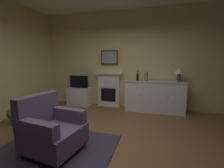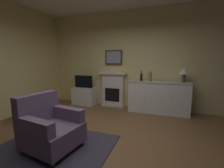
{
  "view_description": "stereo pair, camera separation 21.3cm",
  "coord_description": "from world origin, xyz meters",
  "px_view_note": "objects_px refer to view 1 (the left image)",
  "views": [
    {
      "loc": [
        0.8,
        -2.28,
        1.46
      ],
      "look_at": [
        -0.01,
        0.63,
        1.0
      ],
      "focal_mm": 24.35,
      "sensor_mm": 36.0,
      "label": 1
    },
    {
      "loc": [
        1.0,
        -2.22,
        1.46
      ],
      "look_at": [
        -0.01,
        0.63,
        1.0
      ],
      "focal_mm": 24.35,
      "sensor_mm": 36.0,
      "label": 2
    }
  ],
  "objects_px": {
    "fireplace_unit": "(109,89)",
    "wine_bottle": "(138,77)",
    "tv_cabinet": "(80,96)",
    "table_lamp": "(179,72)",
    "vase_decorative": "(146,76)",
    "framed_picture": "(109,57)",
    "potted_plant_fern": "(14,114)",
    "wine_glass_center": "(156,77)",
    "tv_set": "(79,82)",
    "armchair": "(51,129)",
    "wine_glass_left": "(152,77)",
    "sideboard_cabinet": "(154,96)"
  },
  "relations": [
    {
      "from": "framed_picture",
      "to": "wine_glass_center",
      "type": "distance_m",
      "value": 1.56
    },
    {
      "from": "fireplace_unit",
      "to": "wine_bottle",
      "type": "distance_m",
      "value": 1.05
    },
    {
      "from": "framed_picture",
      "to": "vase_decorative",
      "type": "height_order",
      "value": "framed_picture"
    },
    {
      "from": "sideboard_cabinet",
      "to": "armchair",
      "type": "bearing_deg",
      "value": -122.27
    },
    {
      "from": "table_lamp",
      "to": "tv_set",
      "type": "relative_size",
      "value": 0.65
    },
    {
      "from": "fireplace_unit",
      "to": "vase_decorative",
      "type": "xyz_separation_m",
      "value": [
        1.17,
        -0.23,
        0.49
      ]
    },
    {
      "from": "sideboard_cabinet",
      "to": "tv_cabinet",
      "type": "xyz_separation_m",
      "value": [
        -2.39,
        0.02,
        -0.16
      ]
    },
    {
      "from": "framed_picture",
      "to": "potted_plant_fern",
      "type": "xyz_separation_m",
      "value": [
        -1.64,
        -2.08,
        -1.32
      ]
    },
    {
      "from": "wine_glass_center",
      "to": "vase_decorative",
      "type": "relative_size",
      "value": 0.59
    },
    {
      "from": "wine_glass_center",
      "to": "tv_set",
      "type": "height_order",
      "value": "wine_glass_center"
    },
    {
      "from": "tv_cabinet",
      "to": "tv_set",
      "type": "xyz_separation_m",
      "value": [
        -0.0,
        -0.02,
        0.49
      ]
    },
    {
      "from": "framed_picture",
      "to": "table_lamp",
      "type": "xyz_separation_m",
      "value": [
        2.04,
        -0.22,
        -0.4
      ]
    },
    {
      "from": "table_lamp",
      "to": "potted_plant_fern",
      "type": "bearing_deg",
      "value": -153.19
    },
    {
      "from": "fireplace_unit",
      "to": "tv_set",
      "type": "height_order",
      "value": "fireplace_unit"
    },
    {
      "from": "wine_glass_left",
      "to": "tv_set",
      "type": "relative_size",
      "value": 0.27
    },
    {
      "from": "framed_picture",
      "to": "tv_cabinet",
      "type": "bearing_deg",
      "value": -167.99
    },
    {
      "from": "wine_bottle",
      "to": "vase_decorative",
      "type": "xyz_separation_m",
      "value": [
        0.25,
        -0.04,
        0.03
      ]
    },
    {
      "from": "table_lamp",
      "to": "tv_set",
      "type": "distance_m",
      "value": 3.04
    },
    {
      "from": "fireplace_unit",
      "to": "wine_bottle",
      "type": "xyz_separation_m",
      "value": [
        0.93,
        -0.18,
        0.46
      ]
    },
    {
      "from": "tv_cabinet",
      "to": "table_lamp",
      "type": "bearing_deg",
      "value": -0.29
    },
    {
      "from": "wine_glass_center",
      "to": "potted_plant_fern",
      "type": "distance_m",
      "value": 3.71
    },
    {
      "from": "vase_decorative",
      "to": "potted_plant_fern",
      "type": "bearing_deg",
      "value": -147.25
    },
    {
      "from": "framed_picture",
      "to": "wine_glass_left",
      "type": "height_order",
      "value": "framed_picture"
    },
    {
      "from": "fireplace_unit",
      "to": "sideboard_cabinet",
      "type": "height_order",
      "value": "fireplace_unit"
    },
    {
      "from": "wine_glass_center",
      "to": "tv_cabinet",
      "type": "bearing_deg",
      "value": -179.44
    },
    {
      "from": "wine_glass_center",
      "to": "fireplace_unit",
      "type": "bearing_deg",
      "value": 174.53
    },
    {
      "from": "sideboard_cabinet",
      "to": "tv_set",
      "type": "xyz_separation_m",
      "value": [
        -2.39,
        -0.01,
        0.34
      ]
    },
    {
      "from": "sideboard_cabinet",
      "to": "tv_cabinet",
      "type": "height_order",
      "value": "sideboard_cabinet"
    },
    {
      "from": "tv_cabinet",
      "to": "fireplace_unit",
      "type": "bearing_deg",
      "value": 9.45
    },
    {
      "from": "sideboard_cabinet",
      "to": "table_lamp",
      "type": "height_order",
      "value": "table_lamp"
    },
    {
      "from": "framed_picture",
      "to": "tv_cabinet",
      "type": "distance_m",
      "value": 1.62
    },
    {
      "from": "wine_bottle",
      "to": "wine_glass_center",
      "type": "bearing_deg",
      "value": 4.87
    },
    {
      "from": "wine_glass_left",
      "to": "armchair",
      "type": "height_order",
      "value": "wine_glass_left"
    },
    {
      "from": "fireplace_unit",
      "to": "wine_glass_center",
      "type": "distance_m",
      "value": 1.53
    },
    {
      "from": "wine_bottle",
      "to": "tv_cabinet",
      "type": "relative_size",
      "value": 0.39
    },
    {
      "from": "tv_set",
      "to": "potted_plant_fern",
      "type": "xyz_separation_m",
      "value": [
        -0.67,
        -1.85,
        -0.53
      ]
    },
    {
      "from": "wine_bottle",
      "to": "armchair",
      "type": "height_order",
      "value": "wine_bottle"
    },
    {
      "from": "potted_plant_fern",
      "to": "armchair",
      "type": "relative_size",
      "value": 0.47
    },
    {
      "from": "wine_glass_left",
      "to": "armchair",
      "type": "distance_m",
      "value": 2.97
    },
    {
      "from": "tv_set",
      "to": "potted_plant_fern",
      "type": "relative_size",
      "value": 1.44
    },
    {
      "from": "tv_cabinet",
      "to": "armchair",
      "type": "distance_m",
      "value": 2.65
    },
    {
      "from": "wine_bottle",
      "to": "potted_plant_fern",
      "type": "xyz_separation_m",
      "value": [
        -2.57,
        -1.86,
        -0.75
      ]
    },
    {
      "from": "table_lamp",
      "to": "sideboard_cabinet",
      "type": "bearing_deg",
      "value": -180.0
    },
    {
      "from": "tv_set",
      "to": "armchair",
      "type": "distance_m",
      "value": 2.66
    },
    {
      "from": "tv_cabinet",
      "to": "framed_picture",
      "type": "bearing_deg",
      "value": 12.01
    },
    {
      "from": "wine_bottle",
      "to": "tv_cabinet",
      "type": "bearing_deg",
      "value": 179.38
    },
    {
      "from": "tv_set",
      "to": "table_lamp",
      "type": "bearing_deg",
      "value": 0.16
    },
    {
      "from": "wine_glass_left",
      "to": "table_lamp",
      "type": "bearing_deg",
      "value": 2.46
    },
    {
      "from": "table_lamp",
      "to": "tv_cabinet",
      "type": "bearing_deg",
      "value": 179.71
    },
    {
      "from": "tv_cabinet",
      "to": "vase_decorative",
      "type": "bearing_deg",
      "value": -1.73
    }
  ]
}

